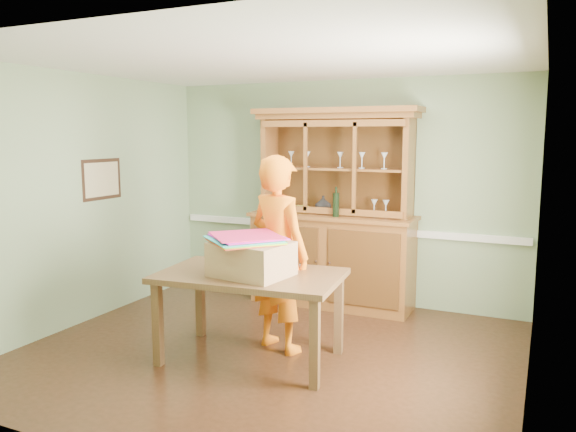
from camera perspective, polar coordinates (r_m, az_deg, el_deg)
The scene contains 14 objects.
floor at distance 5.47m, azimuth -2.04°, elevation -13.70°, with size 4.50×4.50×0.00m, color #452616.
ceiling at distance 5.12m, azimuth -2.20°, elevation 15.60°, with size 4.50×4.50×0.00m, color white.
wall_back at distance 6.95m, azimuth 5.38°, elevation 2.47°, with size 4.50×4.50×0.00m, color #88A37A.
wall_left at distance 6.46m, azimuth -20.22°, elevation 1.56°, with size 4.00×4.00×0.00m, color #88A37A.
wall_right at distance 4.58m, azimuth 23.88°, elevation -1.19°, with size 4.00×4.00×0.00m, color #88A37A.
wall_front at distance 3.49m, azimuth -17.23°, elevation -3.60°, with size 4.50×4.50×0.00m, color #88A37A.
chair_rail at distance 6.99m, azimuth 5.26°, elevation -1.22°, with size 4.41×0.05×0.08m, color white.
framed_map at distance 6.64m, azimuth -18.35°, elevation 3.55°, with size 0.03×0.60×0.46m.
window_panel at distance 4.26m, azimuth 23.63°, elevation 0.21°, with size 0.03×0.96×1.36m.
china_hutch at distance 6.77m, azimuth 4.60°, elevation -2.16°, with size 2.01×0.66×2.36m.
dining_table at distance 5.11m, azimuth -3.85°, elevation -6.82°, with size 1.72×1.13×0.81m.
cardboard_box at distance 4.96m, azimuth -3.73°, elevation -4.36°, with size 0.64×0.51×0.30m, color #A98157.
kite_stack at distance 4.93m, azimuth -4.25°, elevation -2.31°, with size 0.79×0.79×0.06m.
person at distance 5.31m, azimuth -0.92°, elevation -3.85°, with size 0.68×0.45×1.86m, color orange.
Camera 1 is at (2.30, -4.52, 2.04)m, focal length 35.00 mm.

